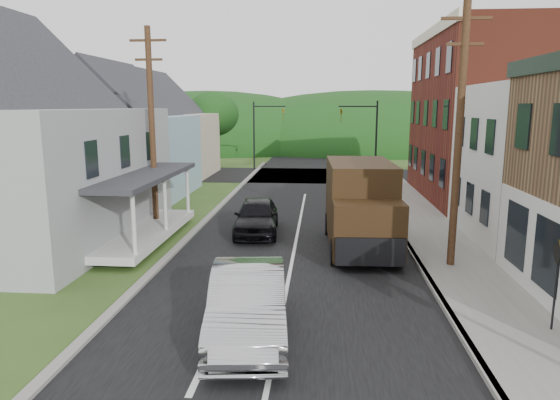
% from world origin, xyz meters
% --- Properties ---
extents(ground, '(120.00, 120.00, 0.00)m').
position_xyz_m(ground, '(0.00, 0.00, 0.00)').
color(ground, '#2D4719').
rests_on(ground, ground).
extents(road, '(9.00, 90.00, 0.02)m').
position_xyz_m(road, '(0.00, 10.00, 0.00)').
color(road, black).
rests_on(road, ground).
extents(cross_road, '(60.00, 9.00, 0.02)m').
position_xyz_m(cross_road, '(0.00, 27.00, 0.00)').
color(cross_road, black).
rests_on(cross_road, ground).
extents(sidewalk_right, '(2.80, 55.00, 0.15)m').
position_xyz_m(sidewalk_right, '(5.90, 8.00, 0.07)').
color(sidewalk_right, slate).
rests_on(sidewalk_right, ground).
extents(curb_right, '(0.20, 55.00, 0.15)m').
position_xyz_m(curb_right, '(4.55, 8.00, 0.07)').
color(curb_right, slate).
rests_on(curb_right, ground).
extents(curb_left, '(0.30, 55.00, 0.12)m').
position_xyz_m(curb_left, '(-4.65, 8.00, 0.06)').
color(curb_left, slate).
rests_on(curb_left, ground).
extents(storefront_red, '(8.00, 12.00, 10.00)m').
position_xyz_m(storefront_red, '(11.30, 17.00, 5.00)').
color(storefront_red, maroon).
rests_on(storefront_red, ground).
extents(house_gray, '(10.20, 12.24, 8.35)m').
position_xyz_m(house_gray, '(-12.00, 6.00, 4.23)').
color(house_gray, gray).
rests_on(house_gray, ground).
extents(house_blue, '(7.14, 8.16, 7.28)m').
position_xyz_m(house_blue, '(-11.00, 17.00, 3.69)').
color(house_blue, '#85A6B6').
rests_on(house_blue, ground).
extents(house_cream, '(7.14, 8.16, 7.28)m').
position_xyz_m(house_cream, '(-11.50, 26.00, 3.69)').
color(house_cream, '#BCAD91').
rests_on(house_cream, ground).
extents(utility_pole_right, '(1.60, 0.26, 9.00)m').
position_xyz_m(utility_pole_right, '(5.60, 3.50, 4.66)').
color(utility_pole_right, '#472D19').
rests_on(utility_pole_right, ground).
extents(utility_pole_left, '(1.60, 0.26, 9.00)m').
position_xyz_m(utility_pole_left, '(-6.50, 8.00, 4.66)').
color(utility_pole_left, '#472D19').
rests_on(utility_pole_left, ground).
extents(traffic_signal_right, '(2.87, 0.20, 6.00)m').
position_xyz_m(traffic_signal_right, '(4.30, 23.50, 3.76)').
color(traffic_signal_right, black).
rests_on(traffic_signal_right, ground).
extents(traffic_signal_left, '(2.87, 0.20, 6.00)m').
position_xyz_m(traffic_signal_left, '(-4.30, 30.50, 3.76)').
color(traffic_signal_left, black).
rests_on(traffic_signal_left, ground).
extents(tree_left_c, '(5.80, 5.80, 8.41)m').
position_xyz_m(tree_left_c, '(-19.00, 20.00, 5.94)').
color(tree_left_c, '#382616').
rests_on(tree_left_c, ground).
extents(tree_left_d, '(4.80, 4.80, 6.94)m').
position_xyz_m(tree_left_d, '(-9.00, 32.00, 4.88)').
color(tree_left_d, '#382616').
rests_on(tree_left_d, ground).
extents(forested_ridge, '(90.00, 30.00, 16.00)m').
position_xyz_m(forested_ridge, '(0.00, 55.00, 0.00)').
color(forested_ridge, '#113710').
rests_on(forested_ridge, ground).
extents(silver_sedan, '(2.37, 5.32, 1.70)m').
position_xyz_m(silver_sedan, '(-0.73, -2.27, 0.85)').
color(silver_sedan, '#ABABB0').
rests_on(silver_sedan, ground).
extents(dark_sedan, '(2.17, 4.73, 1.57)m').
position_xyz_m(dark_sedan, '(-1.82, 7.73, 0.79)').
color(dark_sedan, black).
rests_on(dark_sedan, ground).
extents(delivery_van, '(2.75, 6.24, 3.44)m').
position_xyz_m(delivery_van, '(2.59, 5.70, 1.74)').
color(delivery_van, black).
rests_on(delivery_van, ground).
extents(warning_sign, '(0.14, 0.64, 2.34)m').
position_xyz_m(warning_sign, '(6.78, -1.62, 1.65)').
color(warning_sign, black).
rests_on(warning_sign, sidewalk_right).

